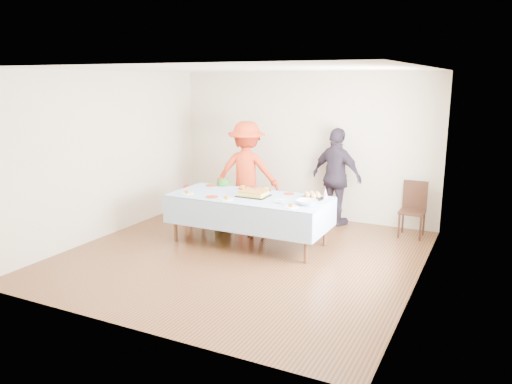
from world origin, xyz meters
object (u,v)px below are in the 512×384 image
at_px(dining_chair, 413,206).
at_px(adult_left, 247,172).
at_px(birthday_cake, 253,194).
at_px(party_table, 249,199).

bearing_deg(dining_chair, adult_left, -171.73).
relative_size(dining_chair, adult_left, 0.50).
relative_size(birthday_cake, dining_chair, 0.52).
relative_size(birthday_cake, adult_left, 0.26).
xyz_separation_m(party_table, adult_left, (-0.65, 1.19, 0.19)).
height_order(party_table, birthday_cake, birthday_cake).
height_order(party_table, dining_chair, dining_chair).
bearing_deg(party_table, birthday_cake, 11.86).
height_order(dining_chair, adult_left, adult_left).
distance_m(dining_chair, adult_left, 2.96).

